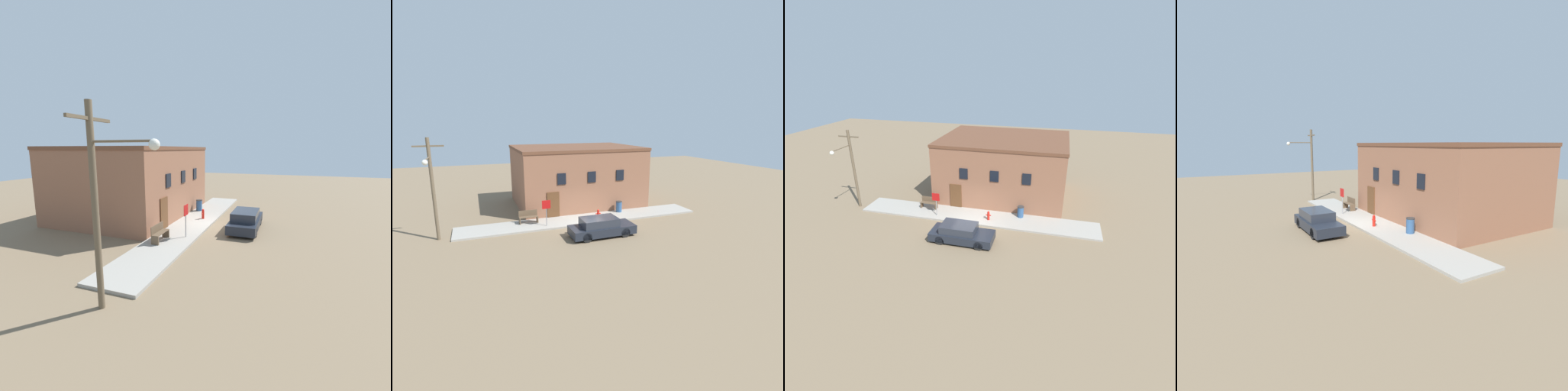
% 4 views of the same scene
% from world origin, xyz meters
% --- Properties ---
extents(ground_plane, '(80.00, 80.00, 0.00)m').
position_xyz_m(ground_plane, '(0.00, 0.00, 0.00)').
color(ground_plane, '#7A664C').
extents(sidewalk, '(19.24, 2.61, 0.14)m').
position_xyz_m(sidewalk, '(0.00, 1.30, 0.07)').
color(sidewalk, '#9E998E').
rests_on(sidewalk, ground).
extents(brick_building, '(11.15, 8.62, 5.43)m').
position_xyz_m(brick_building, '(1.19, 6.85, 2.72)').
color(brick_building, '#8E5B42').
rests_on(brick_building, ground).
extents(fire_hydrant, '(0.41, 0.19, 0.74)m').
position_xyz_m(fire_hydrant, '(1.11, 0.97, 0.51)').
color(fire_hydrant, red).
rests_on(fire_hydrant, sidewalk).
extents(stop_sign, '(0.63, 0.06, 1.93)m').
position_xyz_m(stop_sign, '(-3.13, 0.65, 1.48)').
color(stop_sign, gray).
rests_on(stop_sign, sidewalk).
extents(bench, '(1.40, 0.44, 0.96)m').
position_xyz_m(bench, '(-4.27, 1.80, 0.60)').
color(bench, brown).
rests_on(bench, sidewalk).
extents(trash_bin, '(0.52, 0.52, 0.93)m').
position_xyz_m(trash_bin, '(3.50, 2.09, 0.61)').
color(trash_bin, '#2D517F').
rests_on(trash_bin, sidewalk).
extents(utility_pole, '(1.80, 2.41, 6.68)m').
position_xyz_m(utility_pole, '(-10.40, 0.59, 3.72)').
color(utility_pole, brown).
rests_on(utility_pole, ground).
extents(parked_car, '(4.44, 1.77, 1.31)m').
position_xyz_m(parked_car, '(-0.06, -2.36, 0.63)').
color(parked_car, black).
rests_on(parked_car, ground).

